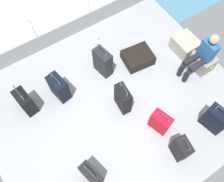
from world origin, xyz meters
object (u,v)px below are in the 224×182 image
(suitcase_6, at_px, (26,102))
(suitcase_7, at_px, (215,119))
(cargo_crate_0, at_px, (185,45))
(suitcase_5, at_px, (103,62))
(suitcase_0, at_px, (138,57))
(suitcase_2, at_px, (91,175))
(suitcase_8, at_px, (181,149))
(suitcase_4, at_px, (123,99))
(suitcase_3, at_px, (160,122))
(passenger_seated, at_px, (202,55))
(cargo_crate_1, at_px, (202,61))
(suitcase_1, at_px, (59,88))
(paper_cup, at_px, (97,38))

(suitcase_6, height_order, suitcase_7, suitcase_6)
(cargo_crate_0, xyz_separation_m, suitcase_5, (-0.54, -1.93, 0.17))
(suitcase_5, height_order, suitcase_7, suitcase_5)
(suitcase_0, height_order, suitcase_6, suitcase_6)
(suitcase_5, xyz_separation_m, suitcase_6, (-0.07, -1.80, -0.06))
(suitcase_2, xyz_separation_m, suitcase_7, (0.43, 2.55, 0.03))
(suitcase_8, bearing_deg, suitcase_4, -166.37)
(suitcase_3, bearing_deg, passenger_seated, 112.42)
(suitcase_0, xyz_separation_m, suitcase_4, (0.76, -0.94, 0.21))
(suitcase_4, bearing_deg, suitcase_8, 13.63)
(cargo_crate_1, height_order, suitcase_8, suitcase_8)
(cargo_crate_0, distance_m, suitcase_4, 2.11)
(passenger_seated, relative_size, suitcase_0, 1.57)
(suitcase_1, xyz_separation_m, suitcase_7, (2.27, 2.24, -0.01))
(passenger_seated, relative_size, suitcase_7, 1.49)
(suitcase_1, xyz_separation_m, paper_cup, (-0.88, 1.45, -0.26))
(paper_cup, bearing_deg, suitcase_5, -22.92)
(suitcase_8, distance_m, paper_cup, 3.23)
(suitcase_5, relative_size, paper_cup, 8.48)
(passenger_seated, distance_m, suitcase_8, 2.00)
(suitcase_6, bearing_deg, suitcase_5, 87.75)
(paper_cup, bearing_deg, suitcase_7, 14.10)
(suitcase_0, distance_m, suitcase_2, 2.77)
(cargo_crate_1, distance_m, suitcase_5, 2.24)
(suitcase_1, bearing_deg, cargo_crate_0, 80.29)
(suitcase_2, height_order, paper_cup, suitcase_2)
(suitcase_4, bearing_deg, cargo_crate_0, 101.75)
(suitcase_3, height_order, suitcase_4, suitcase_4)
(passenger_seated, height_order, paper_cup, passenger_seated)
(suitcase_7, relative_size, paper_cup, 7.43)
(cargo_crate_0, bearing_deg, paper_cup, -131.57)
(cargo_crate_1, distance_m, suitcase_7, 1.41)
(suitcase_2, height_order, suitcase_3, suitcase_2)
(cargo_crate_0, xyz_separation_m, cargo_crate_1, (0.58, 0.01, 0.03))
(cargo_crate_0, relative_size, suitcase_8, 0.83)
(suitcase_0, distance_m, suitcase_5, 0.87)
(suitcase_2, xyz_separation_m, suitcase_3, (-0.11, 1.63, -0.01))
(suitcase_7, bearing_deg, suitcase_2, -99.65)
(suitcase_3, xyz_separation_m, paper_cup, (-2.60, 0.13, -0.21))
(passenger_seated, xyz_separation_m, suitcase_4, (-0.15, -1.88, -0.24))
(suitcase_0, bearing_deg, paper_cup, -156.69)
(cargo_crate_0, distance_m, suitcase_0, 1.16)
(suitcase_0, relative_size, suitcase_4, 0.84)
(suitcase_0, xyz_separation_m, suitcase_7, (2.09, 0.33, 0.17))
(cargo_crate_1, height_order, suitcase_1, suitcase_1)
(cargo_crate_1, bearing_deg, suitcase_0, -129.25)
(cargo_crate_1, bearing_deg, suitcase_8, -54.11)
(suitcase_3, distance_m, suitcase_5, 1.76)
(suitcase_4, relative_size, suitcase_6, 1.06)
(suitcase_2, bearing_deg, paper_cup, 146.94)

